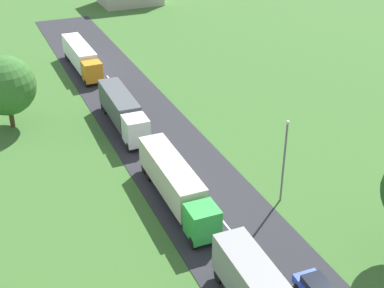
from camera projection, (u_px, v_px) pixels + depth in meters
name	position (u px, v px, depth m)	size (l,w,h in m)	color
road	(229.00, 229.00, 44.37)	(10.00, 140.00, 0.06)	#2B2B30
lane_marking_centre	(267.00, 277.00, 39.26)	(0.16, 117.94, 0.01)	white
truck_second	(176.00, 182.00, 46.77)	(2.62, 13.72, 3.60)	green
truck_third	(123.00, 110.00, 59.95)	(2.71, 12.79, 3.64)	white
truck_fourth	(81.00, 56.00, 76.07)	(2.66, 13.94, 3.56)	orange
lamppost_second	(284.00, 157.00, 45.94)	(0.36, 0.36, 8.06)	slate
tree_pine	(6.00, 86.00, 58.69)	(6.67, 6.67, 8.39)	#513823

